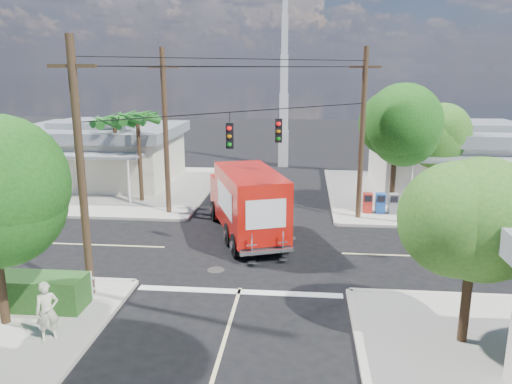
# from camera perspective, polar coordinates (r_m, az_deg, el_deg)

# --- Properties ---
(ground) EXTENTS (120.00, 120.00, 0.00)m
(ground) POSITION_cam_1_polar(r_m,az_deg,el_deg) (22.50, -0.50, -6.67)
(ground) COLOR black
(ground) RESTS_ON ground
(sidewalk_ne) EXTENTS (14.12, 14.12, 0.14)m
(sidewalk_ne) POSITION_cam_1_polar(r_m,az_deg,el_deg) (33.89, 20.19, -0.33)
(sidewalk_ne) COLOR #ABA69A
(sidewalk_ne) RESTS_ON ground
(sidewalk_nw) EXTENTS (14.12, 14.12, 0.14)m
(sidewalk_nw) POSITION_cam_1_polar(r_m,az_deg,el_deg) (35.31, -16.38, 0.51)
(sidewalk_nw) COLOR #ABA69A
(sidewalk_nw) RESTS_ON ground
(road_markings) EXTENTS (32.00, 32.00, 0.01)m
(road_markings) POSITION_cam_1_polar(r_m,az_deg,el_deg) (21.13, -0.93, -8.06)
(road_markings) COLOR beige
(road_markings) RESTS_ON ground
(building_ne) EXTENTS (11.80, 10.20, 4.50)m
(building_ne) POSITION_cam_1_polar(r_m,az_deg,el_deg) (34.91, 22.64, 3.63)
(building_ne) COLOR silver
(building_ne) RESTS_ON sidewalk_ne
(building_nw) EXTENTS (10.80, 10.20, 4.30)m
(building_nw) POSITION_cam_1_polar(r_m,az_deg,el_deg) (36.76, -17.33, 4.38)
(building_nw) COLOR beige
(building_nw) RESTS_ON sidewalk_nw
(radio_tower) EXTENTS (0.80, 0.80, 17.00)m
(radio_tower) POSITION_cam_1_polar(r_m,az_deg,el_deg) (41.04, 3.21, 10.73)
(radio_tower) COLOR silver
(radio_tower) RESTS_ON ground
(tree_ne_front) EXTENTS (4.21, 4.14, 6.66)m
(tree_ne_front) POSITION_cam_1_polar(r_m,az_deg,el_deg) (28.31, 15.78, 7.02)
(tree_ne_front) COLOR #422D1C
(tree_ne_front) RESTS_ON sidewalk_ne
(tree_ne_back) EXTENTS (3.77, 3.66, 5.82)m
(tree_ne_back) POSITION_cam_1_polar(r_m,az_deg,el_deg) (31.06, 19.77, 6.22)
(tree_ne_back) COLOR #422D1C
(tree_ne_back) RESTS_ON sidewalk_ne
(tree_se) EXTENTS (3.67, 3.54, 5.62)m
(tree_se) POSITION_cam_1_polar(r_m,az_deg,el_deg) (15.01, 23.88, -2.27)
(tree_se) COLOR #422D1C
(tree_se) RESTS_ON sidewalk_se
(palm_nw_front) EXTENTS (3.01, 3.08, 5.59)m
(palm_nw_front) POSITION_cam_1_polar(r_m,az_deg,el_deg) (30.20, -13.39, 8.10)
(palm_nw_front) COLOR #422D1C
(palm_nw_front) RESTS_ON sidewalk_nw
(palm_nw_back) EXTENTS (3.01, 3.08, 5.19)m
(palm_nw_back) POSITION_cam_1_polar(r_m,az_deg,el_deg) (32.33, -15.88, 7.64)
(palm_nw_back) COLOR #422D1C
(palm_nw_back) RESTS_ON sidewalk_nw
(utility_poles) EXTENTS (12.00, 10.68, 9.00)m
(utility_poles) POSITION_cam_1_polar(r_m,az_deg,el_deg) (23.10, -4.03, 5.82)
(utility_poles) COLOR #473321
(utility_poles) RESTS_ON ground
(picket_fence) EXTENTS (5.94, 0.06, 1.00)m
(picket_fence) POSITION_cam_1_polar(r_m,az_deg,el_deg) (19.72, -25.90, -9.08)
(picket_fence) COLOR silver
(picket_fence) RESTS_ON sidewalk_sw
(vending_boxes) EXTENTS (1.90, 0.50, 1.10)m
(vending_boxes) POSITION_cam_1_polar(r_m,az_deg,el_deg) (28.40, 14.02, -1.23)
(vending_boxes) COLOR #AE221A
(vending_boxes) RESTS_ON sidewalk_ne
(delivery_truck) EXTENTS (4.73, 8.02, 3.34)m
(delivery_truck) POSITION_cam_1_polar(r_m,az_deg,el_deg) (23.88, -1.07, -1.17)
(delivery_truck) COLOR black
(delivery_truck) RESTS_ON ground
(pedestrian) EXTENTS (0.78, 0.71, 1.79)m
(pedestrian) POSITION_cam_1_polar(r_m,az_deg,el_deg) (16.16, -22.76, -12.45)
(pedestrian) COLOR beige
(pedestrian) RESTS_ON sidewalk_sw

